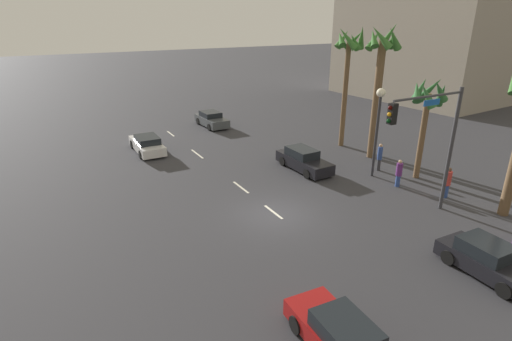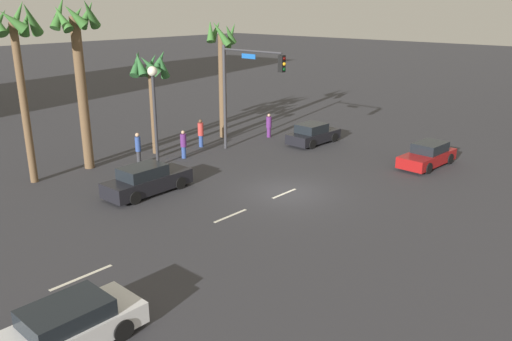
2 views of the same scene
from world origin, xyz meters
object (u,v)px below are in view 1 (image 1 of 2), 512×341
object	(u,v)px
car_0	(304,160)
car_1	(212,120)
palm_tree_3	(380,69)
building_1	(434,13)
car_2	(488,260)
streetlamp	(379,115)
traffic_signal	(433,134)
pedestrian_2	(380,156)
car_4	(147,144)
palm_tree_1	(428,102)
pedestrian_1	(447,182)
palm_tree_2	(349,57)
car_3	(341,337)
pedestrian_0	(399,173)

from	to	relation	value
car_0	car_1	distance (m)	13.92
palm_tree_3	building_1	xyz separation A→B (m)	(-15.04, 23.77, 3.79)
car_2	streetlamp	distance (m)	11.51
traffic_signal	pedestrian_2	bearing A→B (deg)	153.89
car_4	palm_tree_1	distance (m)	20.30
car_0	pedestrian_1	size ratio (longest dim) A/B	2.48
pedestrian_1	palm_tree_3	world-z (taller)	palm_tree_3
car_1	traffic_signal	bearing A→B (deg)	6.00
car_2	palm_tree_2	xyz separation A→B (m)	(-16.47, 6.41, 6.41)
car_1	building_1	bearing A→B (deg)	91.46
car_0	palm_tree_3	bearing A→B (deg)	86.52
car_2	traffic_signal	world-z (taller)	traffic_signal
car_3	traffic_signal	world-z (taller)	traffic_signal
pedestrian_0	palm_tree_2	size ratio (longest dim) A/B	0.19
car_1	palm_tree_1	xyz separation A→B (m)	(18.73, 6.55, 4.37)
pedestrian_1	palm_tree_3	size ratio (longest dim) A/B	0.19
palm_tree_3	car_2	bearing A→B (deg)	-26.04
traffic_signal	pedestrian_0	world-z (taller)	traffic_signal
traffic_signal	palm_tree_2	xyz separation A→B (m)	(-11.58, 4.48, 2.54)
car_4	car_2	bearing A→B (deg)	19.31
car_4	car_3	bearing A→B (deg)	-0.24
car_2	pedestrian_0	xyz separation A→B (m)	(-8.23, 3.84, 0.28)
car_1	car_3	bearing A→B (deg)	-15.32
palm_tree_3	car_1	bearing A→B (deg)	-154.28
car_3	car_0	bearing A→B (deg)	148.54
traffic_signal	pedestrian_2	size ratio (longest dim) A/B	3.50
pedestrian_1	pedestrian_2	world-z (taller)	pedestrian_2
pedestrian_0	palm_tree_1	xyz separation A→B (m)	(-0.46, 2.28, 4.10)
streetlamp	pedestrian_0	size ratio (longest dim) A/B	3.33
streetlamp	pedestrian_1	bearing A→B (deg)	15.68
car_2	car_4	bearing A→B (deg)	-160.69
car_0	palm_tree_1	xyz separation A→B (m)	(4.84, 5.67, 4.35)
traffic_signal	car_4	bearing A→B (deg)	-150.94
car_0	car_4	distance (m)	12.39
pedestrian_0	palm_tree_3	size ratio (longest dim) A/B	0.18
palm_tree_1	traffic_signal	bearing A→B (deg)	-47.74
streetlamp	pedestrian_0	world-z (taller)	streetlamp
traffic_signal	pedestrian_1	distance (m)	4.78
palm_tree_2	traffic_signal	bearing A→B (deg)	-21.14
pedestrian_2	car_0	bearing A→B (deg)	-121.33
car_4	traffic_signal	bearing A→B (deg)	29.06
pedestrian_1	traffic_signal	bearing A→B (deg)	-75.14
pedestrian_1	palm_tree_1	bearing A→B (deg)	160.04
traffic_signal	palm_tree_1	world-z (taller)	traffic_signal
car_0	palm_tree_3	distance (m)	8.38
palm_tree_1	palm_tree_2	xyz separation A→B (m)	(-7.77, 0.29, 2.03)
pedestrian_0	palm_tree_3	bearing A→B (deg)	152.33
car_4	palm_tree_3	distance (m)	18.21
car_4	palm_tree_1	bearing A→B (deg)	45.20
car_0	palm_tree_2	xyz separation A→B (m)	(-2.93, 5.96, 6.37)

